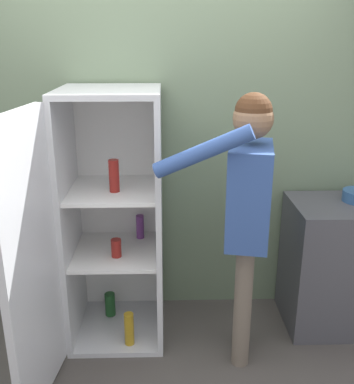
# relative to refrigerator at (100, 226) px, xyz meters

# --- Properties ---
(wall_back) EXTENTS (7.00, 0.06, 2.55)m
(wall_back) POSITION_rel_refrigerator_xyz_m (0.35, 0.46, 0.44)
(wall_back) COLOR gray
(wall_back) RESTS_ON ground_plane
(refrigerator) EXTENTS (0.74, 1.26, 1.68)m
(refrigerator) POSITION_rel_refrigerator_xyz_m (0.00, 0.00, 0.00)
(refrigerator) COLOR silver
(refrigerator) RESTS_ON ground_plane
(person) EXTENTS (0.72, 0.56, 1.69)m
(person) POSITION_rel_refrigerator_xyz_m (0.89, -0.21, 0.25)
(person) COLOR #726656
(person) RESTS_ON ground_plane
(counter) EXTENTS (0.73, 0.55, 0.92)m
(counter) POSITION_rel_refrigerator_xyz_m (1.64, 0.13, -0.38)
(counter) COLOR #4C4C51
(counter) RESTS_ON ground_plane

